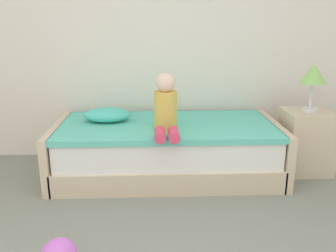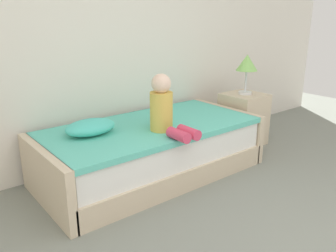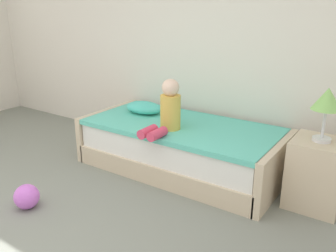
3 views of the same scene
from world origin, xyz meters
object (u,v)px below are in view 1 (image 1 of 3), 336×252
(bed, at_px, (167,149))
(pillow, at_px, (107,115))
(nightstand, at_px, (306,141))
(table_lamp, at_px, (313,76))
(child_figure, at_px, (166,108))

(bed, distance_m, pillow, 0.66)
(nightstand, height_order, pillow, pillow)
(table_lamp, bearing_deg, nightstand, 0.00)
(nightstand, relative_size, child_figure, 1.18)
(table_lamp, bearing_deg, child_figure, -169.74)
(nightstand, height_order, child_figure, child_figure)
(bed, bearing_deg, pillow, 169.95)
(bed, xyz_separation_m, child_figure, (-0.02, -0.23, 0.46))
(nightstand, xyz_separation_m, table_lamp, (0.00, 0.00, 0.64))
(nightstand, distance_m, table_lamp, 0.64)
(child_figure, bearing_deg, pillow, 148.96)
(bed, height_order, nightstand, nightstand)
(bed, distance_m, table_lamp, 1.52)
(bed, height_order, child_figure, child_figure)
(bed, bearing_deg, child_figure, -94.59)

